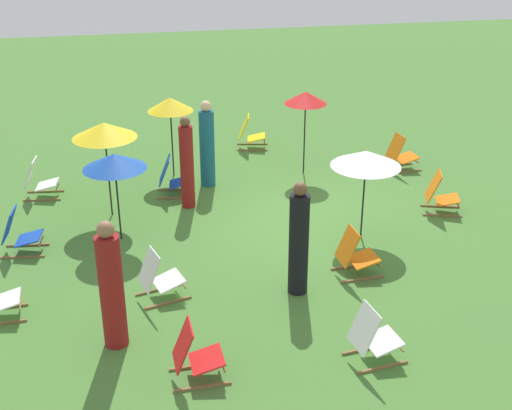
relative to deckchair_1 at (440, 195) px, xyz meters
name	(u,v)px	position (x,y,z in m)	size (l,w,h in m)	color
ground_plane	(317,223)	(-0.03, 2.50, -0.37)	(40.00, 40.00, 0.00)	#477A33
deckchair_1	(440,195)	(0.00, 0.00, 0.00)	(0.69, 0.87, 0.83)	olive
deckchair_3	(373,337)	(-4.21, 2.96, 0.00)	(0.58, 0.82, 0.83)	olive
deckchair_4	(159,278)	(-2.07, 5.66, 0.00)	(0.66, 0.86, 0.83)	olive
deckchair_5	(355,255)	(-1.99, 2.44, 0.00)	(0.52, 0.79, 0.83)	olive
deckchair_6	(172,178)	(1.91, 5.09, 0.00)	(0.56, 0.81, 0.83)	olive
deckchair_7	(250,134)	(4.39, 2.95, 0.00)	(0.62, 0.84, 0.83)	olive
deckchair_8	(401,154)	(2.29, -0.12, 0.00)	(0.53, 0.79, 0.83)	olive
deckchair_9	(19,233)	(-0.08, 7.93, 0.00)	(0.56, 0.81, 0.83)	olive
deckchair_10	(39,180)	(2.34, 7.79, 0.00)	(0.56, 0.81, 0.83)	olive
deckchair_11	(195,355)	(-4.12, 5.35, 0.00)	(0.50, 0.77, 0.83)	olive
umbrella_0	(104,130)	(1.16, 6.35, 1.37)	(1.21, 1.21, 1.89)	black
umbrella_1	(114,161)	(0.09, 6.20, 1.15)	(1.13, 1.13, 1.66)	black
umbrella_2	(306,98)	(2.57, 2.07, 1.36)	(0.93, 0.93, 1.87)	black
umbrella_3	(366,159)	(-0.68, 1.86, 1.15)	(1.25, 1.25, 1.66)	black
umbrella_4	(170,104)	(2.96, 4.97, 1.27)	(0.98, 0.98, 1.79)	black
person_0	(111,288)	(-3.14, 6.34, 0.54)	(0.46, 0.46, 1.92)	maroon
person_1	(187,164)	(1.26, 4.83, 0.53)	(0.33, 0.33, 1.88)	maroon
person_2	(207,146)	(2.28, 4.29, 0.52)	(0.38, 0.38, 1.87)	#195972
person_3	(299,241)	(-2.30, 3.49, 0.52)	(0.44, 0.44, 1.88)	black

